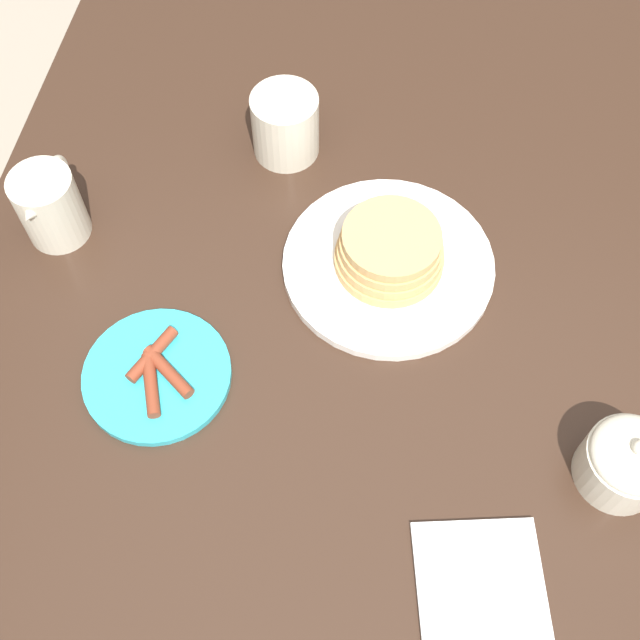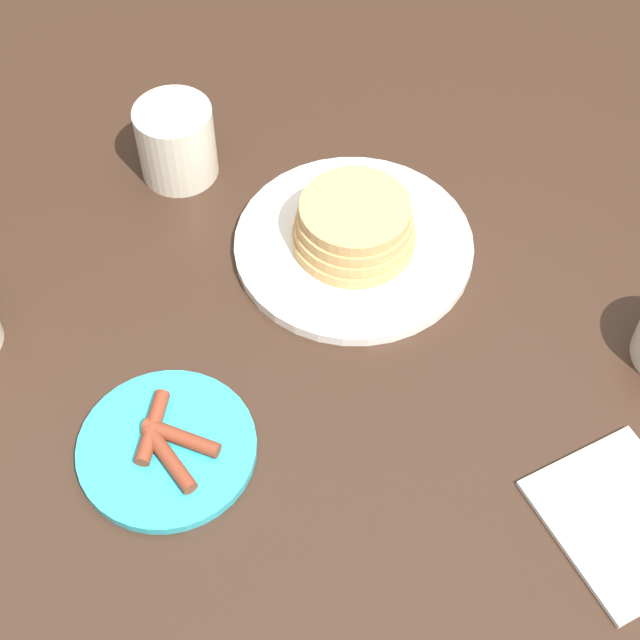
# 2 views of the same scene
# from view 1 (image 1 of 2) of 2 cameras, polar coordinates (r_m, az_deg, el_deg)

# --- Properties ---
(ground_plane) EXTENTS (8.00, 8.00, 0.00)m
(ground_plane) POSITION_cam_1_polar(r_m,az_deg,el_deg) (1.65, 3.58, -10.69)
(ground_plane) COLOR gray
(dining_table) EXTENTS (1.57, 1.03, 0.77)m
(dining_table) POSITION_cam_1_polar(r_m,az_deg,el_deg) (1.05, 5.57, 1.40)
(dining_table) COLOR #332116
(dining_table) RESTS_ON ground_plane
(pancake_plate) EXTENTS (0.25, 0.25, 0.07)m
(pancake_plate) POSITION_cam_1_polar(r_m,az_deg,el_deg) (0.93, 4.94, 4.49)
(pancake_plate) COLOR white
(pancake_plate) RESTS_ON dining_table
(side_plate_bacon) EXTENTS (0.16, 0.16, 0.02)m
(side_plate_bacon) POSITION_cam_1_polar(r_m,az_deg,el_deg) (0.88, -11.51, -3.80)
(side_plate_bacon) COLOR #2DADBC
(side_plate_bacon) RESTS_ON dining_table
(coffee_mug) EXTENTS (0.11, 0.08, 0.09)m
(coffee_mug) POSITION_cam_1_polar(r_m,az_deg,el_deg) (1.03, -2.45, 13.85)
(coffee_mug) COLOR beige
(coffee_mug) RESTS_ON dining_table
(creamer_pitcher) EXTENTS (0.12, 0.07, 0.10)m
(creamer_pitcher) POSITION_cam_1_polar(r_m,az_deg,el_deg) (0.99, -18.69, 7.73)
(creamer_pitcher) COLOR beige
(creamer_pitcher) RESTS_ON dining_table
(sugar_bowl) EXTENTS (0.09, 0.09, 0.08)m
(sugar_bowl) POSITION_cam_1_polar(r_m,az_deg,el_deg) (0.85, 20.98, -9.36)
(sugar_bowl) COLOR beige
(sugar_bowl) RESTS_ON dining_table
(napkin) EXTENTS (0.16, 0.15, 0.01)m
(napkin) POSITION_cam_1_polar(r_m,az_deg,el_deg) (0.81, 11.44, -18.71)
(napkin) COLOR white
(napkin) RESTS_ON dining_table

